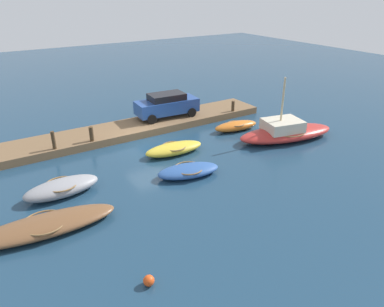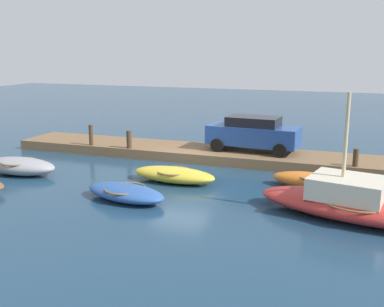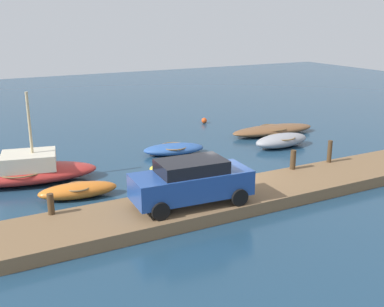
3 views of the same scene
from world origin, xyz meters
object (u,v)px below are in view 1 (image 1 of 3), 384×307
at_px(parked_car, 167,105).
at_px(sailboat_red, 286,132).
at_px(mooring_post_west, 233,106).
at_px(marker_buoy, 149,281).
at_px(dinghy_orange, 236,126).
at_px(mooring_post_mid_west, 91,134).
at_px(rowboat_grey, 62,188).
at_px(motorboat_brown, 45,226).
at_px(rowboat_blue, 188,171).
at_px(mooring_post_mid_east, 53,140).
at_px(rowboat_yellow, 174,149).

bearing_deg(parked_car, sailboat_red, 129.87).
xyz_separation_m(mooring_post_west, parked_car, (4.72, -1.46, 0.51)).
bearing_deg(marker_buoy, sailboat_red, -152.84).
height_order(sailboat_red, dinghy_orange, sailboat_red).
relative_size(parked_car, marker_buoy, 11.80).
bearing_deg(mooring_post_mid_west, parked_car, -166.09).
xyz_separation_m(sailboat_red, rowboat_grey, (13.73, -0.68, -0.14)).
bearing_deg(dinghy_orange, marker_buoy, 47.81).
xyz_separation_m(dinghy_orange, parked_car, (3.21, -3.74, 1.04)).
height_order(motorboat_brown, mooring_post_mid_west, mooring_post_mid_west).
xyz_separation_m(sailboat_red, parked_car, (4.86, -6.65, 0.84)).
relative_size(motorboat_brown, dinghy_orange, 1.76).
xyz_separation_m(sailboat_red, motorboat_brown, (15.05, 1.82, -0.23)).
bearing_deg(motorboat_brown, dinghy_orange, -156.66).
distance_m(mooring_post_mid_west, marker_buoy, 11.98).
bearing_deg(rowboat_blue, mooring_post_mid_east, -37.32).
xyz_separation_m(rowboat_blue, mooring_post_west, (-7.62, -6.05, 0.56)).
bearing_deg(parked_car, mooring_post_west, 166.49).
height_order(rowboat_grey, mooring_post_mid_west, mooring_post_mid_west).
height_order(rowboat_blue, motorboat_brown, motorboat_brown).
distance_m(mooring_post_mid_east, marker_buoy, 11.81).
distance_m(mooring_post_west, parked_car, 4.96).
bearing_deg(marker_buoy, parked_car, -121.08).
bearing_deg(rowboat_grey, marker_buoy, 94.18).
distance_m(rowboat_grey, mooring_post_west, 14.32).
bearing_deg(rowboat_blue, mooring_post_west, -129.48).
height_order(mooring_post_mid_west, mooring_post_mid_east, mooring_post_mid_east).
relative_size(sailboat_red, parked_car, 1.53).
bearing_deg(dinghy_orange, mooring_post_mid_east, -3.91).
xyz_separation_m(motorboat_brown, rowboat_yellow, (-8.02, -3.72, 0.01)).
bearing_deg(rowboat_grey, rowboat_yellow, -172.47).
height_order(motorboat_brown, rowboat_yellow, rowboat_yellow).
bearing_deg(rowboat_grey, dinghy_orange, -172.32).
height_order(sailboat_red, mooring_post_mid_west, sailboat_red).
bearing_deg(mooring_post_mid_west, rowboat_blue, 116.49).
distance_m(rowboat_yellow, dinghy_orange, 5.47).
relative_size(sailboat_red, mooring_post_mid_east, 6.48).
relative_size(motorboat_brown, mooring_post_mid_west, 6.56).
height_order(motorboat_brown, mooring_post_west, mooring_post_west).
relative_size(rowboat_blue, rowboat_grey, 0.99).
height_order(parked_car, marker_buoy, parked_car).
relative_size(sailboat_red, mooring_post_mid_west, 7.77).
bearing_deg(motorboat_brown, mooring_post_west, -150.94).
bearing_deg(rowboat_grey, mooring_post_mid_west, -126.09).
distance_m(sailboat_red, rowboat_grey, 13.75).
bearing_deg(mooring_post_mid_east, motorboat_brown, 73.28).
relative_size(mooring_post_mid_west, marker_buoy, 2.32).
distance_m(dinghy_orange, mooring_post_mid_west, 9.42).
xyz_separation_m(sailboat_red, mooring_post_mid_east, (12.94, -5.19, 0.48)).
relative_size(sailboat_red, mooring_post_west, 9.03).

